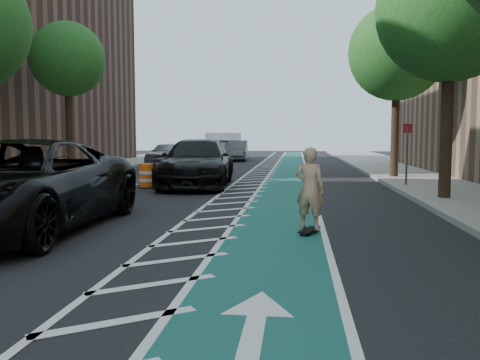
# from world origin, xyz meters

# --- Properties ---
(ground) EXTENTS (120.00, 120.00, 0.00)m
(ground) POSITION_xyz_m (0.00, 0.00, 0.00)
(ground) COLOR black
(ground) RESTS_ON ground
(bike_lane) EXTENTS (2.00, 90.00, 0.01)m
(bike_lane) POSITION_xyz_m (3.00, 10.00, 0.01)
(bike_lane) COLOR #175349
(bike_lane) RESTS_ON ground
(buffer_strip) EXTENTS (1.40, 90.00, 0.01)m
(buffer_strip) POSITION_xyz_m (1.50, 10.00, 0.01)
(buffer_strip) COLOR silver
(buffer_strip) RESTS_ON ground
(sidewalk_right) EXTENTS (5.00, 90.00, 0.15)m
(sidewalk_right) POSITION_xyz_m (9.50, 10.00, 0.07)
(sidewalk_right) COLOR gray
(sidewalk_right) RESTS_ON ground
(curb_right) EXTENTS (0.12, 90.00, 0.16)m
(curb_right) POSITION_xyz_m (7.05, 10.00, 0.08)
(curb_right) COLOR gray
(curb_right) RESTS_ON ground
(curb_left) EXTENTS (0.12, 90.00, 0.16)m
(curb_left) POSITION_xyz_m (-7.05, 10.00, 0.08)
(curb_left) COLOR gray
(curb_left) RESTS_ON ground
(tree_r_c) EXTENTS (4.20, 4.20, 7.90)m
(tree_r_c) POSITION_xyz_m (7.90, 8.00, 5.77)
(tree_r_c) COLOR #382619
(tree_r_c) RESTS_ON ground
(tree_r_d) EXTENTS (4.20, 4.20, 7.90)m
(tree_r_d) POSITION_xyz_m (7.90, 16.00, 5.77)
(tree_r_d) COLOR #382619
(tree_r_d) RESTS_ON ground
(tree_l_d) EXTENTS (4.20, 4.20, 7.90)m
(tree_l_d) POSITION_xyz_m (-7.90, 16.00, 5.77)
(tree_l_d) COLOR #382619
(tree_l_d) RESTS_ON ground
(sign_post) EXTENTS (0.35, 0.08, 2.47)m
(sign_post) POSITION_xyz_m (7.60, 12.00, 1.35)
(sign_post) COLOR #4C4C4C
(sign_post) RESTS_ON ground
(skateboard) EXTENTS (0.48, 0.80, 0.10)m
(skateboard) POSITION_xyz_m (3.70, 2.46, 0.08)
(skateboard) COLOR black
(skateboard) RESTS_ON ground
(skateboarder) EXTENTS (0.72, 0.60, 1.70)m
(skateboarder) POSITION_xyz_m (3.70, 2.46, 0.95)
(skateboarder) COLOR tan
(skateboarder) RESTS_ON skateboard
(suv_near) EXTENTS (3.33, 7.07, 1.95)m
(suv_near) POSITION_xyz_m (-2.40, 2.07, 0.98)
(suv_near) COLOR black
(suv_near) RESTS_ON ground
(suv_far) EXTENTS (3.05, 6.64, 1.88)m
(suv_far) POSITION_xyz_m (-0.54, 12.06, 0.94)
(suv_far) COLOR black
(suv_far) RESTS_ON ground
(car_silver) EXTENTS (2.36, 4.76, 1.56)m
(car_silver) POSITION_xyz_m (-5.74, 27.11, 0.78)
(car_silver) COLOR #97989C
(car_silver) RESTS_ON ground
(car_grey) EXTENTS (2.05, 5.09, 1.64)m
(car_grey) POSITION_xyz_m (-1.46, 32.83, 0.82)
(car_grey) COLOR #58595D
(car_grey) RESTS_ON ground
(box_truck) EXTENTS (2.79, 5.58, 2.26)m
(box_truck) POSITION_xyz_m (-3.17, 36.52, 1.04)
(box_truck) COLOR white
(box_truck) RESTS_ON ground
(barrel_a) EXTENTS (0.64, 0.64, 0.87)m
(barrel_a) POSITION_xyz_m (-2.20, 7.01, 0.41)
(barrel_a) COLOR #DB590B
(barrel_a) RESTS_ON ground
(barrel_b) EXTENTS (0.69, 0.69, 0.94)m
(barrel_b) POSITION_xyz_m (-2.36, 11.10, 0.44)
(barrel_b) COLOR #FE620D
(barrel_b) RESTS_ON ground
(barrel_c) EXTENTS (0.61, 0.61, 0.84)m
(barrel_c) POSITION_xyz_m (-2.40, 14.50, 0.40)
(barrel_c) COLOR #FD4A0D
(barrel_c) RESTS_ON ground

